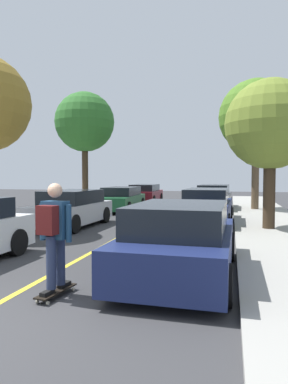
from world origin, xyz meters
TOP-DOWN VIEW (x-y plane):
  - center_line at (0.00, 4.00)m, footprint 0.12×39.20m
  - parked_car_left_near at (-2.46, 8.44)m, footprint 1.90×4.22m
  - parked_car_left_far at (-2.46, 14.53)m, footprint 1.98×4.60m
  - parked_car_left_farthest at (-2.46, 20.00)m, footprint 2.03×4.36m
  - parked_car_right_nearest at (2.46, 2.99)m, footprint 2.01×4.32m
  - parked_car_right_near at (2.46, 10.22)m, footprint 1.97×4.72m
  - parked_car_right_far at (2.46, 16.06)m, footprint 1.95×4.50m
  - street_tree_left_near at (-4.62, 14.68)m, footprint 3.31×3.31m
  - street_tree_right_nearest at (4.62, 8.84)m, footprint 3.01×3.01m
  - street_tree_right_near at (4.62, 15.95)m, footprint 3.93×3.93m
  - skateboard at (0.70, 1.37)m, footprint 0.33×0.86m
  - skateboarder at (0.70, 1.34)m, footprint 0.59×0.71m

SIDE VIEW (x-z plane):
  - center_line at x=0.00m, z-range 0.00..0.01m
  - skateboard at x=0.70m, z-range 0.04..0.14m
  - parked_car_left_far at x=-2.46m, z-range 0.00..1.29m
  - parked_car_left_farthest at x=-2.46m, z-range 0.01..1.33m
  - parked_car_left_near at x=-2.46m, z-range -0.01..1.36m
  - parked_car_right_nearest at x=2.46m, z-range -0.02..1.38m
  - parked_car_right_near at x=2.46m, z-range -0.02..1.39m
  - parked_car_right_far at x=2.46m, z-range 0.00..1.42m
  - skateboarder at x=0.70m, z-range 0.22..1.91m
  - street_tree_right_nearest at x=4.62m, z-range 1.10..6.11m
  - street_tree_left_near at x=-4.62m, z-range 1.67..8.11m
  - street_tree_right_near at x=4.62m, z-range 1.59..8.48m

